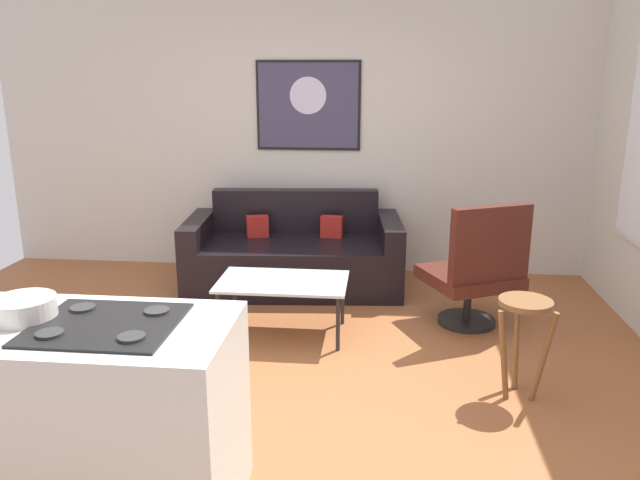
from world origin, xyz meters
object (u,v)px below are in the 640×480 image
at_px(armchair, 476,270).
at_px(bar_stool, 524,322).
at_px(wall_painting, 308,105).
at_px(couch, 294,256).
at_px(mixing_bowl, 24,309).
at_px(coffee_table, 283,285).

xyz_separation_m(armchair, bar_stool, (0.13, -1.05, 0.02)).
relative_size(bar_stool, wall_painting, 0.62).
bearing_deg(couch, bar_stool, -48.42).
bearing_deg(armchair, bar_stool, -82.87).
bearing_deg(bar_stool, mixing_bowl, -153.32).
xyz_separation_m(coffee_table, wall_painting, (-0.01, 1.67, 1.23)).
bearing_deg(bar_stool, armchair, 97.13).
bearing_deg(coffee_table, couch, 93.93).
relative_size(coffee_table, mixing_bowl, 3.60).
xyz_separation_m(armchair, wall_painting, (-1.46, 1.40, 1.16)).
bearing_deg(coffee_table, armchair, 10.76).
bearing_deg(mixing_bowl, coffee_table, 67.98).
distance_m(couch, mixing_bowl, 3.22).
height_order(bar_stool, mixing_bowl, mixing_bowl).
height_order(coffee_table, armchair, armchair).
distance_m(couch, wall_painting, 1.46).
bearing_deg(wall_painting, mixing_bowl, -102.25).
xyz_separation_m(mixing_bowl, wall_painting, (0.79, 3.64, 0.68)).
height_order(couch, mixing_bowl, mixing_bowl).
bearing_deg(wall_painting, coffee_table, -89.80).
xyz_separation_m(coffee_table, bar_stool, (1.59, -0.77, 0.09)).
bearing_deg(armchair, coffee_table, -169.24).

